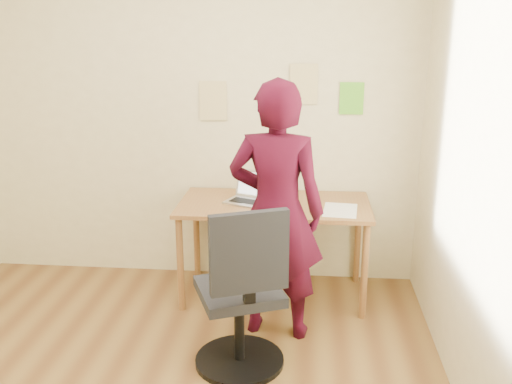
# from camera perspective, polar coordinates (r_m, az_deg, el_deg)

# --- Properties ---
(room) EXTENTS (3.58, 3.58, 2.78)m
(room) POSITION_cam_1_polar(r_m,az_deg,el_deg) (2.83, -13.19, 2.58)
(room) COLOR brown
(room) RESTS_ON ground
(desk) EXTENTS (1.40, 0.70, 0.74)m
(desk) POSITION_cam_1_polar(r_m,az_deg,el_deg) (4.22, 1.82, -2.23)
(desk) COLOR brown
(desk) RESTS_ON ground
(laptop) EXTENTS (0.37, 0.36, 0.21)m
(laptop) POSITION_cam_1_polar(r_m,az_deg,el_deg) (4.22, -0.64, -0.28)
(laptop) COLOR #B1B1B8
(laptop) RESTS_ON desk
(paper_sheet) EXTENTS (0.26, 0.35, 0.00)m
(paper_sheet) POSITION_cam_1_polar(r_m,az_deg,el_deg) (4.07, 8.42, -1.81)
(paper_sheet) COLOR white
(paper_sheet) RESTS_ON desk
(phone) EXTENTS (0.06, 0.11, 0.01)m
(phone) POSITION_cam_1_polar(r_m,az_deg,el_deg) (4.02, 4.14, -1.84)
(phone) COLOR black
(phone) RESTS_ON desk
(wall_note_left) EXTENTS (0.21, 0.00, 0.30)m
(wall_note_left) POSITION_cam_1_polar(r_m,az_deg,el_deg) (4.44, -4.30, 9.07)
(wall_note_left) COLOR #D9C682
(wall_note_left) RESTS_ON room
(wall_note_mid) EXTENTS (0.21, 0.00, 0.30)m
(wall_note_mid) POSITION_cam_1_polar(r_m,az_deg,el_deg) (4.36, 4.79, 10.69)
(wall_note_mid) COLOR #D9C682
(wall_note_mid) RESTS_ON room
(wall_note_right) EXTENTS (0.18, 0.00, 0.24)m
(wall_note_right) POSITION_cam_1_polar(r_m,az_deg,el_deg) (4.39, 9.53, 9.21)
(wall_note_right) COLOR #63C92D
(wall_note_right) RESTS_ON room
(office_chair) EXTENTS (0.60, 0.61, 1.05)m
(office_chair) POSITION_cam_1_polar(r_m,az_deg,el_deg) (3.39, -1.40, -10.91)
(office_chair) COLOR black
(office_chair) RESTS_ON ground
(person) EXTENTS (0.66, 0.48, 1.70)m
(person) POSITION_cam_1_polar(r_m,az_deg,el_deg) (3.65, 2.04, -1.98)
(person) COLOR #370717
(person) RESTS_ON ground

